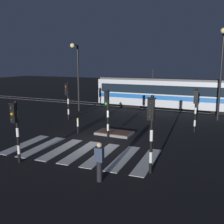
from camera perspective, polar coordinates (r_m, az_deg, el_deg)
ground_plane at (r=16.61m, az=-3.30°, el=-6.61°), size 120.00×120.00×0.00m
rail_near at (r=28.37m, az=9.03°, el=0.62°), size 80.00×0.12×0.03m
rail_far at (r=29.73m, az=9.78°, el=1.06°), size 80.00×0.12×0.03m
crosswalk_zebra at (r=15.02m, az=-6.77°, el=-8.53°), size 8.52×4.37×0.02m
traffic_island at (r=18.43m, az=0.56°, el=-4.54°), size 2.47×1.49×0.18m
traffic_light_corner_near_right at (r=11.57m, az=8.44°, el=-2.40°), size 0.36×0.42×3.55m
traffic_light_corner_far_right at (r=19.35m, az=17.60°, el=1.71°), size 0.36×0.42×3.15m
traffic_light_kerb_mid_left at (r=13.63m, az=-20.09°, el=-2.18°), size 0.36×0.42×3.12m
traffic_light_median_centre at (r=17.20m, az=-1.03°, el=1.21°), size 0.36×0.42×3.18m
traffic_light_corner_far_left at (r=22.98m, az=-9.59°, el=3.54°), size 0.36×0.42×3.21m
street_lamp_trackside_right at (r=23.77m, az=22.52°, el=9.50°), size 0.44×1.21×7.56m
street_lamp_trackside_left at (r=26.54m, az=-7.63°, el=9.23°), size 0.44×1.21×6.68m
tram at (r=28.33m, az=13.63°, el=3.98°), size 17.06×2.58×4.15m
pedestrian_waiting_at_kerb at (r=11.20m, az=-2.74°, el=-10.61°), size 0.36×0.24×1.71m
bollard_island_edge at (r=18.71m, az=-7.38°, el=-2.91°), size 0.12×0.12×1.11m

